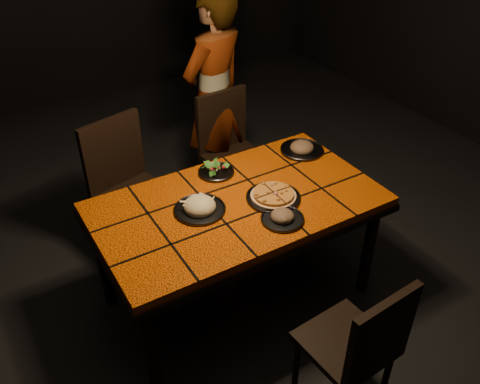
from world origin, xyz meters
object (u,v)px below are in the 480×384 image
chair_far_right (229,145)px  plate_pasta (200,207)px  chair_near (360,344)px  chair_far_left (126,181)px  plate_pizza (273,196)px  diner (214,98)px  dining_table (238,212)px

chair_far_right → plate_pasta: bearing=-131.9°
chair_near → chair_far_left: size_ratio=0.89×
plate_pizza → chair_far_left: bearing=122.5°
chair_near → diner: bearing=-104.3°
plate_pizza → plate_pasta: 0.42m
dining_table → plate_pizza: (0.18, -0.09, 0.10)m
chair_far_right → plate_pizza: (-0.29, -1.00, 0.24)m
chair_far_right → diner: size_ratio=0.56×
dining_table → diner: bearing=67.4°
diner → chair_near: bearing=59.1°
diner → plate_pasta: (-0.69, -1.10, -0.05)m
diner → chair_far_right: bearing=69.7°
plate_pizza → plate_pasta: size_ratio=1.08×
chair_near → diner: diner is taller
diner → plate_pizza: 1.25m
chair_near → plate_pasta: size_ratio=3.03×
chair_far_left → plate_pasta: size_ratio=3.40×
plate_pasta → plate_pizza: bearing=-15.8°
chair_far_left → plate_pasta: chair_far_left is taller
chair_near → chair_far_right: bearing=-105.5°
chair_near → chair_far_left: 1.83m
chair_far_right → plate_pasta: chair_far_right is taller
chair_far_left → chair_far_right: 0.86m
diner → plate_pizza: diner is taller
plate_pasta → chair_near: bearing=-72.8°
chair_near → chair_far_left: bearing=-79.1°
diner → plate_pasta: diner is taller
chair_far_left → plate_pasta: 0.82m
dining_table → chair_far_right: 1.03m
chair_near → plate_pasta: (-0.31, 1.00, 0.28)m
chair_near → plate_pasta: chair_near is taller
chair_near → plate_pizza: bearing=-100.3°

